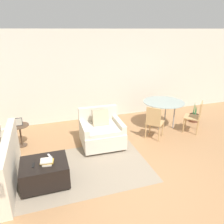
{
  "coord_description": "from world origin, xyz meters",
  "views": [
    {
      "loc": [
        -1.78,
        -3.13,
        2.74
      ],
      "look_at": [
        -0.15,
        1.82,
        0.75
      ],
      "focal_mm": 35.0,
      "sensor_mm": 36.0,
      "label": 1
    }
  ],
  "objects_px": {
    "ottoman": "(45,172)",
    "potted_plant_small": "(194,117)",
    "book_stack": "(47,162)",
    "side_table": "(20,131)",
    "armchair": "(101,132)",
    "tv_remote_secondary": "(33,165)",
    "tv_remote_primary": "(50,156)",
    "dining_chair_near_left": "(154,121)",
    "dining_chair_near_right": "(196,115)",
    "picture_frame": "(19,122)",
    "dining_table": "(164,104)"
  },
  "relations": [
    {
      "from": "ottoman",
      "to": "potted_plant_small",
      "type": "distance_m",
      "value": 4.86
    },
    {
      "from": "book_stack",
      "to": "side_table",
      "type": "xyz_separation_m",
      "value": [
        -0.57,
        1.74,
        -0.11
      ]
    },
    {
      "from": "armchair",
      "to": "tv_remote_secondary",
      "type": "height_order",
      "value": "armchair"
    },
    {
      "from": "ottoman",
      "to": "tv_remote_primary",
      "type": "distance_m",
      "value": 0.31
    },
    {
      "from": "dining_chair_near_left",
      "to": "potted_plant_small",
      "type": "xyz_separation_m",
      "value": [
        1.78,
        0.65,
        -0.37
      ]
    },
    {
      "from": "dining_chair_near_left",
      "to": "potted_plant_small",
      "type": "bearing_deg",
      "value": 19.95
    },
    {
      "from": "side_table",
      "to": "armchair",
      "type": "bearing_deg",
      "value": -16.67
    },
    {
      "from": "tv_remote_secondary",
      "to": "dining_chair_near_right",
      "type": "height_order",
      "value": "dining_chair_near_right"
    },
    {
      "from": "picture_frame",
      "to": "ottoman",
      "type": "bearing_deg",
      "value": -73.15
    },
    {
      "from": "ottoman",
      "to": "potted_plant_small",
      "type": "bearing_deg",
      "value": 19.68
    },
    {
      "from": "book_stack",
      "to": "potted_plant_small",
      "type": "xyz_separation_m",
      "value": [
        4.51,
        1.7,
        -0.35
      ]
    },
    {
      "from": "tv_remote_primary",
      "to": "dining_chair_near_right",
      "type": "height_order",
      "value": "dining_chair_near_right"
    },
    {
      "from": "tv_remote_primary",
      "to": "ottoman",
      "type": "bearing_deg",
      "value": -121.35
    },
    {
      "from": "dining_table",
      "to": "potted_plant_small",
      "type": "height_order",
      "value": "dining_table"
    },
    {
      "from": "potted_plant_small",
      "to": "dining_chair_near_right",
      "type": "bearing_deg",
      "value": -127.01
    },
    {
      "from": "ottoman",
      "to": "book_stack",
      "type": "height_order",
      "value": "book_stack"
    },
    {
      "from": "picture_frame",
      "to": "dining_chair_near_right",
      "type": "height_order",
      "value": "dining_chair_near_right"
    },
    {
      "from": "dining_table",
      "to": "potted_plant_small",
      "type": "distance_m",
      "value": 1.26
    },
    {
      "from": "ottoman",
      "to": "dining_chair_near_right",
      "type": "height_order",
      "value": "dining_chair_near_right"
    },
    {
      "from": "tv_remote_primary",
      "to": "picture_frame",
      "type": "bearing_deg",
      "value": 112.73
    },
    {
      "from": "tv_remote_secondary",
      "to": "side_table",
      "type": "height_order",
      "value": "side_table"
    },
    {
      "from": "ottoman",
      "to": "dining_table",
      "type": "xyz_separation_m",
      "value": [
        3.44,
        1.64,
        0.44
      ]
    },
    {
      "from": "book_stack",
      "to": "dining_table",
      "type": "height_order",
      "value": "dining_table"
    },
    {
      "from": "ottoman",
      "to": "dining_table",
      "type": "relative_size",
      "value": 0.71
    },
    {
      "from": "dining_table",
      "to": "dining_chair_near_left",
      "type": "bearing_deg",
      "value": -135.0
    },
    {
      "from": "side_table",
      "to": "tv_remote_secondary",
      "type": "bearing_deg",
      "value": -79.1
    },
    {
      "from": "picture_frame",
      "to": "dining_chair_near_left",
      "type": "distance_m",
      "value": 3.37
    },
    {
      "from": "tv_remote_primary",
      "to": "dining_table",
      "type": "height_order",
      "value": "dining_table"
    },
    {
      "from": "ottoman",
      "to": "armchair",
      "type": "bearing_deg",
      "value": 38.16
    },
    {
      "from": "ottoman",
      "to": "side_table",
      "type": "xyz_separation_m",
      "value": [
        -0.51,
        1.67,
        0.14
      ]
    },
    {
      "from": "picture_frame",
      "to": "tv_remote_secondary",
      "type": "bearing_deg",
      "value": -79.1
    },
    {
      "from": "potted_plant_small",
      "to": "tv_remote_secondary",
      "type": "bearing_deg",
      "value": -160.63
    },
    {
      "from": "ottoman",
      "to": "tv_remote_secondary",
      "type": "bearing_deg",
      "value": -169.12
    },
    {
      "from": "picture_frame",
      "to": "dining_table",
      "type": "xyz_separation_m",
      "value": [
        3.94,
        -0.04,
        0.04
      ]
    },
    {
      "from": "dining_table",
      "to": "dining_chair_near_right",
      "type": "bearing_deg",
      "value": -45.0
    },
    {
      "from": "ottoman",
      "to": "side_table",
      "type": "relative_size",
      "value": 1.53
    },
    {
      "from": "dining_chair_near_right",
      "to": "side_table",
      "type": "bearing_deg",
      "value": 171.54
    },
    {
      "from": "tv_remote_primary",
      "to": "dining_table",
      "type": "distance_m",
      "value": 3.63
    },
    {
      "from": "book_stack",
      "to": "dining_table",
      "type": "relative_size",
      "value": 0.21
    },
    {
      "from": "book_stack",
      "to": "potted_plant_small",
      "type": "relative_size",
      "value": 0.38
    },
    {
      "from": "tv_remote_secondary",
      "to": "potted_plant_small",
      "type": "xyz_separation_m",
      "value": [
        4.75,
        1.67,
        -0.31
      ]
    },
    {
      "from": "book_stack",
      "to": "side_table",
      "type": "distance_m",
      "value": 1.83
    },
    {
      "from": "ottoman",
      "to": "picture_frame",
      "type": "relative_size",
      "value": 4.48
    },
    {
      "from": "armchair",
      "to": "dining_chair_near_right",
      "type": "height_order",
      "value": "armchair"
    },
    {
      "from": "ottoman",
      "to": "picture_frame",
      "type": "height_order",
      "value": "picture_frame"
    },
    {
      "from": "armchair",
      "to": "dining_table",
      "type": "relative_size",
      "value": 0.85
    },
    {
      "from": "dining_table",
      "to": "ottoman",
      "type": "bearing_deg",
      "value": -154.54
    },
    {
      "from": "side_table",
      "to": "picture_frame",
      "type": "bearing_deg",
      "value": -90.0
    },
    {
      "from": "picture_frame",
      "to": "dining_table",
      "type": "relative_size",
      "value": 0.16
    },
    {
      "from": "picture_frame",
      "to": "tv_remote_primary",
      "type": "bearing_deg",
      "value": -67.27
    }
  ]
}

